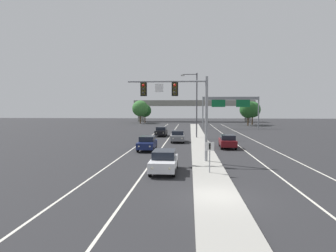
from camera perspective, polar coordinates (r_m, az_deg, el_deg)
The scene contains 20 objects.
ground_plane at distance 16.00m, azimuth 9.34°, elevation -13.50°, with size 260.00×260.00×0.00m, color #28282B.
median_island at distance 33.59m, azimuth 6.57°, elevation -4.49°, with size 2.40×110.00×0.15m, color #9E9B93.
lane_stripe_oncoming_center at distance 40.65m, azimuth -0.49°, elevation -3.21°, with size 0.14×100.00×0.01m, color silver.
lane_stripe_receding_center at distance 40.98m, azimuth 12.74°, elevation -3.24°, with size 0.14×100.00×0.01m, color silver.
edge_stripe_left at distance 41.05m, azimuth -5.10°, elevation -3.16°, with size 0.14×100.00×0.01m, color silver.
edge_stripe_right at distance 41.60m, azimuth 17.25°, elevation -3.21°, with size 0.14×100.00×0.01m, color silver.
overhead_signal_mast at distance 25.49m, azimuth 2.51°, elevation 4.87°, with size 6.84×0.44×7.20m.
median_sign_post at distance 21.10m, azimuth 7.97°, elevation -4.98°, with size 0.60×0.10×2.20m.
street_lamp_median at distance 46.66m, azimuth 5.24°, elevation 4.73°, with size 2.58×0.28×10.00m.
car_oncoming_white at distance 21.89m, azimuth -0.75°, elevation -6.68°, with size 1.86×4.49×1.58m.
car_oncoming_navy at distance 33.28m, azimuth -3.99°, elevation -3.26°, with size 1.85×4.48×1.58m.
car_oncoming_grey at distance 41.48m, azimuth 1.86°, elevation -1.95°, with size 1.93×4.51×1.58m.
car_oncoming_black at distance 50.37m, azimuth -1.31°, elevation -1.02°, with size 1.83×4.47×1.58m.
car_receding_darkred at distance 35.79m, azimuth 11.30°, elevation -2.85°, with size 1.93×4.51×1.58m.
highway_sign_gantry at distance 71.97m, azimuth 11.88°, elevation 4.46°, with size 13.28×0.42×7.50m.
overpass_bridge at distance 107.69m, azimuth 4.93°, elevation 3.90°, with size 42.40×6.40×7.65m.
tree_far_left_c at distance 94.17m, azimuth -5.33°, elevation 3.36°, with size 5.02×5.02×7.26m.
tree_far_right_b at distance 89.69m, azimuth 15.82°, elevation 3.04°, with size 4.66×4.66×6.74m.
tree_far_left_b at distance 99.27m, azimuth -4.44°, elevation 2.95°, with size 4.27×4.27×6.17m.
tree_far_right_a at distance 84.80m, azimuth 15.06°, elevation 3.05°, with size 4.67×4.67×6.76m.
Camera 1 is at (-1.42, -15.26, 4.61)m, focal length 31.90 mm.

